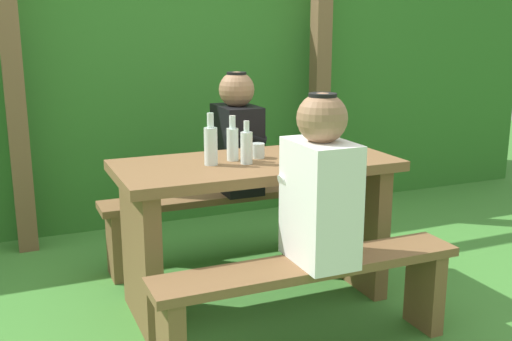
% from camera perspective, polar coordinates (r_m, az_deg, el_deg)
% --- Properties ---
extents(ground_plane, '(12.00, 12.00, 0.00)m').
position_cam_1_polar(ground_plane, '(3.29, -0.00, -11.99)').
color(ground_plane, '#408133').
extents(hedge_backdrop, '(6.40, 1.06, 1.66)m').
position_cam_1_polar(hedge_backdrop, '(4.91, -9.28, 6.46)').
color(hedge_backdrop, '#2F6D25').
rests_on(hedge_backdrop, ground_plane).
extents(pergola_post_left, '(0.12, 0.12, 1.97)m').
position_cam_1_polar(pergola_post_left, '(4.03, -21.65, 6.42)').
color(pergola_post_left, brown).
rests_on(pergola_post_left, ground_plane).
extents(pergola_post_right, '(0.12, 0.12, 1.97)m').
position_cam_1_polar(pergola_post_right, '(4.60, 6.01, 8.07)').
color(pergola_post_right, brown).
rests_on(pergola_post_right, ground_plane).
extents(picnic_table, '(1.40, 0.64, 0.75)m').
position_cam_1_polar(picnic_table, '(3.11, -0.00, -3.44)').
color(picnic_table, brown).
rests_on(picnic_table, ground_plane).
extents(bench_near, '(1.40, 0.24, 0.43)m').
position_cam_1_polar(bench_near, '(2.68, 5.06, -10.92)').
color(bench_near, brown).
rests_on(bench_near, ground_plane).
extents(bench_far, '(1.40, 0.24, 0.43)m').
position_cam_1_polar(bench_far, '(3.69, -3.61, -3.95)').
color(bench_far, brown).
rests_on(bench_far, ground_plane).
extents(person_white_shirt, '(0.25, 0.35, 0.72)m').
position_cam_1_polar(person_white_shirt, '(2.55, 6.01, -1.41)').
color(person_white_shirt, white).
rests_on(person_white_shirt, bench_near).
extents(person_black_coat, '(0.25, 0.35, 0.72)m').
position_cam_1_polar(person_black_coat, '(3.62, -1.77, 3.13)').
color(person_black_coat, black).
rests_on(person_black_coat, bench_far).
extents(drinking_glass, '(0.07, 0.07, 0.08)m').
position_cam_1_polar(drinking_glass, '(3.10, 0.16, 1.87)').
color(drinking_glass, silver).
rests_on(drinking_glass, picnic_table).
extents(bottle_left, '(0.06, 0.06, 0.23)m').
position_cam_1_polar(bottle_left, '(3.03, -2.21, 2.66)').
color(bottle_left, silver).
rests_on(bottle_left, picnic_table).
extents(bottle_right, '(0.06, 0.06, 0.21)m').
position_cam_1_polar(bottle_right, '(2.96, -0.89, 2.27)').
color(bottle_right, silver).
rests_on(bottle_right, picnic_table).
extents(bottle_center, '(0.07, 0.07, 0.25)m').
position_cam_1_polar(bottle_center, '(2.94, -4.28, 2.49)').
color(bottle_center, silver).
rests_on(bottle_center, picnic_table).
extents(cell_phone, '(0.09, 0.15, 0.01)m').
position_cam_1_polar(cell_phone, '(3.18, 4.07, 1.53)').
color(cell_phone, black).
rests_on(cell_phone, picnic_table).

